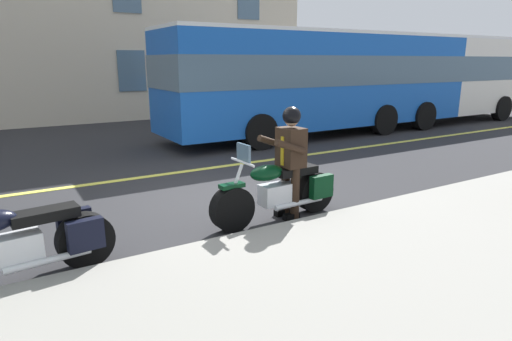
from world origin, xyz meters
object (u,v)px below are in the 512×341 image
object	(u,v)px
rider_main	(290,153)
motorcycle_parked	(18,245)
motorcycle_main	(280,191)
bus_near	(422,75)
bus_far	(325,77)

from	to	relation	value
rider_main	motorcycle_parked	size ratio (longest dim) A/B	0.78
motorcycle_parked	rider_main	bearing A→B (deg)	-176.87
motorcycle_main	bus_near	world-z (taller)	bus_near
motorcycle_parked	bus_far	size ratio (longest dim) A/B	0.20
bus_near	bus_far	distance (m)	4.83
bus_far	motorcycle_parked	bearing A→B (deg)	33.49
rider_main	bus_far	size ratio (longest dim) A/B	0.16
motorcycle_main	rider_main	xyz separation A→B (m)	(-0.19, -0.01, 0.58)
motorcycle_main	bus_far	world-z (taller)	bus_far
bus_far	bus_near	bearing A→B (deg)	-179.86
motorcycle_main	motorcycle_parked	xyz separation A→B (m)	(3.56, 0.19, 0.00)
motorcycle_parked	bus_near	bearing A→B (deg)	-156.39
rider_main	motorcycle_parked	xyz separation A→B (m)	(3.75, 0.21, -0.58)
motorcycle_main	motorcycle_parked	size ratio (longest dim) A/B	1.00
motorcycle_main	rider_main	bearing A→B (deg)	-176.76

